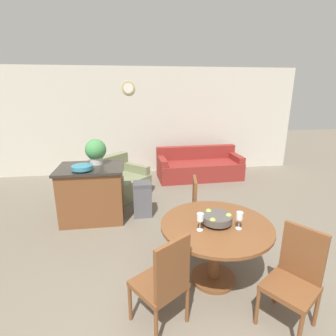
{
  "coord_description": "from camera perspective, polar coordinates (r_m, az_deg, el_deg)",
  "views": [
    {
      "loc": [
        -0.42,
        -1.34,
        2.14
      ],
      "look_at": [
        0.16,
        2.68,
        0.93
      ],
      "focal_mm": 28.0,
      "sensor_mm": 36.0,
      "label": 1
    }
  ],
  "objects": [
    {
      "name": "armchair",
      "position": [
        5.62,
        -10.36,
        -2.99
      ],
      "size": [
        1.27,
        1.27,
        0.8
      ],
      "rotation": [
        0.0,
        0.0,
        0.82
      ],
      "color": "#7A7F5B",
      "rests_on": "ground_plane"
    },
    {
      "name": "couch",
      "position": [
        6.64,
        6.74,
        0.17
      ],
      "size": [
        2.08,
        0.94,
        0.75
      ],
      "rotation": [
        0.0,
        0.0,
        0.04
      ],
      "color": "maroon",
      "rests_on": "ground_plane"
    },
    {
      "name": "dining_chair_far_side",
      "position": [
        3.83,
        7.38,
        -8.66
      ],
      "size": [
        0.49,
        0.49,
        0.95
      ],
      "rotation": [
        0.0,
        0.0,
        4.53
      ],
      "color": "brown",
      "rests_on": "ground_plane"
    },
    {
      "name": "wine_glass_left",
      "position": [
        2.78,
        7.03,
        -10.74
      ],
      "size": [
        0.07,
        0.07,
        0.19
      ],
      "color": "silver",
      "rests_on": "dining_table"
    },
    {
      "name": "dining_chair_near_right",
      "position": [
        2.84,
        25.94,
        -20.25
      ],
      "size": [
        0.58,
        0.58,
        0.95
      ],
      "rotation": [
        0.0,
        0.0,
        8.46
      ],
      "color": "brown",
      "rests_on": "ground_plane"
    },
    {
      "name": "wall_back",
      "position": [
        6.94,
        -4.76,
        10.09
      ],
      "size": [
        8.0,
        0.09,
        2.7
      ],
      "color": "beige",
      "rests_on": "ground_plane"
    },
    {
      "name": "kitchen_island",
      "position": [
        4.64,
        -16.12,
        -5.19
      ],
      "size": [
        1.07,
        0.82,
        0.92
      ],
      "color": "brown",
      "rests_on": "ground_plane"
    },
    {
      "name": "potted_plant",
      "position": [
        4.58,
        -15.46,
        3.64
      ],
      "size": [
        0.35,
        0.35,
        0.43
      ],
      "color": "beige",
      "rests_on": "kitchen_island"
    },
    {
      "name": "fruit_bowl",
      "position": [
        2.96,
        10.54,
        -10.69
      ],
      "size": [
        0.33,
        0.33,
        0.13
      ],
      "color": "#4C4742",
      "rests_on": "dining_table"
    },
    {
      "name": "teal_bowl",
      "position": [
        4.3,
        -18.18,
        0.11
      ],
      "size": [
        0.33,
        0.33,
        0.09
      ],
      "color": "teal",
      "rests_on": "kitchen_island"
    },
    {
      "name": "dining_table",
      "position": [
        3.07,
        10.32,
        -14.53
      ],
      "size": [
        1.23,
        1.23,
        0.73
      ],
      "color": "brown",
      "rests_on": "ground_plane"
    },
    {
      "name": "dining_chair_near_left",
      "position": [
        2.54,
        -0.87,
        -23.23
      ],
      "size": [
        0.58,
        0.58,
        0.95
      ],
      "rotation": [
        0.0,
        0.0,
        6.88
      ],
      "color": "brown",
      "rests_on": "ground_plane"
    },
    {
      "name": "wine_glass_right",
      "position": [
        2.88,
        15.31,
        -10.18
      ],
      "size": [
        0.07,
        0.07,
        0.19
      ],
      "color": "silver",
      "rests_on": "dining_table"
    },
    {
      "name": "trash_bin",
      "position": [
        4.64,
        -5.59,
        -6.74
      ],
      "size": [
        0.31,
        0.3,
        0.61
      ],
      "color": "#56565B",
      "rests_on": "ground_plane"
    }
  ]
}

